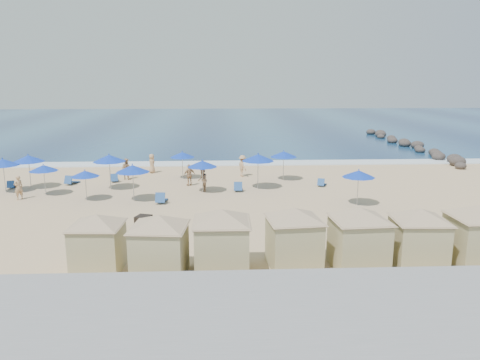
# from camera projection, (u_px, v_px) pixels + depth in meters

# --- Properties ---
(ground) EXTENTS (160.00, 160.00, 0.00)m
(ground) POSITION_uv_depth(u_px,v_px,m) (186.00, 210.00, 28.58)
(ground) COLOR tan
(ground) RESTS_ON ground
(ocean) EXTENTS (160.00, 80.00, 0.06)m
(ocean) POSITION_uv_depth(u_px,v_px,m) (207.00, 123.00, 82.24)
(ocean) COLOR navy
(ocean) RESTS_ON ground
(surf_line) EXTENTS (160.00, 2.50, 0.08)m
(surf_line) POSITION_uv_depth(u_px,v_px,m) (197.00, 164.00, 43.69)
(surf_line) COLOR white
(surf_line) RESTS_ON ground
(seawall) EXTENTS (160.00, 6.10, 1.22)m
(seawall) POSITION_uv_depth(u_px,v_px,m) (158.00, 304.00, 15.27)
(seawall) COLOR gray
(seawall) RESTS_ON ground
(rock_jetty) EXTENTS (2.56, 26.66, 0.96)m
(rock_jetty) POSITION_uv_depth(u_px,v_px,m) (409.00, 144.00, 53.90)
(rock_jetty) COLOR #2D2725
(rock_jetty) RESTS_ON ground
(trash_bin) EXTENTS (0.94, 0.94, 0.74)m
(trash_bin) POSITION_uv_depth(u_px,v_px,m) (144.00, 222.00, 24.80)
(trash_bin) COLOR black
(trash_bin) RESTS_ON ground
(cabana_0) EXTENTS (4.24, 4.24, 2.66)m
(cabana_0) POSITION_uv_depth(u_px,v_px,m) (97.00, 235.00, 19.29)
(cabana_0) COLOR tan
(cabana_0) RESTS_ON ground
(cabana_1) EXTENTS (4.47, 4.47, 2.82)m
(cabana_1) POSITION_uv_depth(u_px,v_px,m) (159.00, 238.00, 18.73)
(cabana_1) COLOR tan
(cabana_1) RESTS_ON ground
(cabana_2) EXTENTS (4.72, 4.72, 2.96)m
(cabana_2) POSITION_uv_depth(u_px,v_px,m) (222.00, 233.00, 19.08)
(cabana_2) COLOR tan
(cabana_2) RESTS_ON ground
(cabana_3) EXTENTS (4.51, 4.51, 2.84)m
(cabana_3) POSITION_uv_depth(u_px,v_px,m) (294.00, 230.00, 19.65)
(cabana_3) COLOR tan
(cabana_3) RESTS_ON ground
(cabana_4) EXTENTS (4.62, 4.62, 2.90)m
(cabana_4) POSITION_uv_depth(u_px,v_px,m) (359.00, 230.00, 19.50)
(cabana_4) COLOR tan
(cabana_4) RESTS_ON ground
(cabana_5) EXTENTS (4.46, 4.46, 2.80)m
(cabana_5) POSITION_uv_depth(u_px,v_px,m) (419.00, 230.00, 19.69)
(cabana_5) COLOR tan
(cabana_5) RESTS_ON ground
(cabana_6) EXTENTS (4.68, 4.68, 2.94)m
(cabana_6) POSITION_uv_depth(u_px,v_px,m) (479.00, 228.00, 19.78)
(cabana_6) COLOR tan
(cabana_6) RESTS_ON ground
(umbrella_0) EXTENTS (2.18, 2.18, 2.48)m
(umbrella_0) POSITION_uv_depth(u_px,v_px,m) (3.00, 162.00, 32.39)
(umbrella_0) COLOR #A5A8AD
(umbrella_0) RESTS_ON ground
(umbrella_1) EXTENTS (1.93, 1.93, 2.20)m
(umbrella_1) POSITION_uv_depth(u_px,v_px,m) (43.00, 168.00, 31.67)
(umbrella_1) COLOR #A5A8AD
(umbrella_1) RESTS_ON ground
(umbrella_2) EXTENTS (2.24, 2.24, 2.55)m
(umbrella_2) POSITION_uv_depth(u_px,v_px,m) (28.00, 159.00, 33.56)
(umbrella_2) COLOR #A5A8AD
(umbrella_2) RESTS_ON ground
(umbrella_3) EXTENTS (1.83, 1.83, 2.08)m
(umbrella_3) POSITION_uv_depth(u_px,v_px,m) (85.00, 174.00, 30.31)
(umbrella_3) COLOR #A5A8AD
(umbrella_3) RESTS_ON ground
(umbrella_4) EXTENTS (2.31, 2.31, 2.63)m
(umbrella_4) POSITION_uv_depth(u_px,v_px,m) (109.00, 158.00, 33.25)
(umbrella_4) COLOR #A5A8AD
(umbrella_4) RESTS_ON ground
(umbrella_5) EXTENTS (2.19, 2.19, 2.49)m
(umbrella_5) POSITION_uv_depth(u_px,v_px,m) (133.00, 169.00, 30.09)
(umbrella_5) COLOR #A5A8AD
(umbrella_5) RESTS_ON ground
(umbrella_6) EXTENTS (1.96, 1.96, 2.23)m
(umbrella_6) POSITION_uv_depth(u_px,v_px,m) (182.00, 155.00, 36.92)
(umbrella_6) COLOR #A5A8AD
(umbrella_6) RESTS_ON ground
(umbrella_7) EXTENTS (2.07, 2.07, 2.36)m
(umbrella_7) POSITION_uv_depth(u_px,v_px,m) (202.00, 164.00, 32.41)
(umbrella_7) COLOR #A5A8AD
(umbrella_7) RESTS_ON ground
(umbrella_8) EXTENTS (2.10, 2.10, 2.39)m
(umbrella_8) POSITION_uv_depth(u_px,v_px,m) (284.00, 154.00, 36.34)
(umbrella_8) COLOR #A5A8AD
(umbrella_8) RESTS_ON ground
(umbrella_9) EXTENTS (2.32, 2.32, 2.64)m
(umbrella_9) POSITION_uv_depth(u_px,v_px,m) (258.00, 158.00, 33.45)
(umbrella_9) COLOR #A5A8AD
(umbrella_9) RESTS_ON ground
(umbrella_10) EXTENTS (2.05, 2.05, 2.34)m
(umbrella_10) POSITION_uv_depth(u_px,v_px,m) (359.00, 174.00, 29.12)
(umbrella_10) COLOR #A5A8AD
(umbrella_10) RESTS_ON ground
(beach_chair_0) EXTENTS (0.65, 1.19, 0.62)m
(beach_chair_0) POSITION_uv_depth(u_px,v_px,m) (12.00, 185.00, 34.07)
(beach_chair_0) COLOR #285294
(beach_chair_0) RESTS_ON ground
(beach_chair_1) EXTENTS (0.94, 1.45, 0.74)m
(beach_chair_1) POSITION_uv_depth(u_px,v_px,m) (71.00, 181.00, 35.30)
(beach_chair_1) COLOR #285294
(beach_chair_1) RESTS_ON ground
(beach_chair_2) EXTENTS (0.78, 1.32, 0.68)m
(beach_chair_2) POSITION_uv_depth(u_px,v_px,m) (114.00, 179.00, 36.22)
(beach_chair_2) COLOR #285294
(beach_chair_2) RESTS_ON ground
(beach_chair_3) EXTENTS (0.69, 1.41, 0.76)m
(beach_chair_3) POSITION_uv_depth(u_px,v_px,m) (161.00, 199.00, 30.07)
(beach_chair_3) COLOR #285294
(beach_chair_3) RESTS_ON ground
(beach_chair_4) EXTENTS (0.65, 1.34, 0.73)m
(beach_chair_4) POSITION_uv_depth(u_px,v_px,m) (238.00, 187.00, 33.25)
(beach_chair_4) COLOR #285294
(beach_chair_4) RESTS_ON ground
(beach_chair_5) EXTENTS (0.94, 1.25, 0.63)m
(beach_chair_5) POSITION_uv_depth(u_px,v_px,m) (322.00, 183.00, 34.76)
(beach_chair_5) COLOR #285294
(beach_chair_5) RESTS_ON ground
(beachgoer_0) EXTENTS (0.68, 0.70, 1.62)m
(beachgoer_0) POSITION_uv_depth(u_px,v_px,m) (18.00, 188.00, 30.77)
(beachgoer_0) COLOR tan
(beachgoer_0) RESTS_ON ground
(beachgoer_1) EXTENTS (1.00, 0.91, 1.67)m
(beachgoer_1) POSITION_uv_depth(u_px,v_px,m) (126.00, 169.00, 36.99)
(beachgoer_1) COLOR tan
(beachgoer_1) RESTS_ON ground
(beachgoer_2) EXTENTS (1.02, 0.81, 1.61)m
(beachgoer_2) POSITION_uv_depth(u_px,v_px,m) (189.00, 175.00, 34.74)
(beachgoer_2) COLOR tan
(beachgoer_2) RESTS_ON ground
(beachgoer_3) EXTENTS (1.00, 1.28, 1.74)m
(beachgoer_3) POSITION_uv_depth(u_px,v_px,m) (243.00, 166.00, 38.03)
(beachgoer_3) COLOR tan
(beachgoer_3) RESTS_ON ground
(beachgoer_4) EXTENTS (0.70, 0.90, 1.62)m
(beachgoer_4) POSITION_uv_depth(u_px,v_px,m) (152.00, 163.00, 39.44)
(beachgoer_4) COLOR tan
(beachgoer_4) RESTS_ON ground
(beachgoer_5) EXTENTS (0.65, 0.83, 1.68)m
(beachgoer_5) POSITION_uv_depth(u_px,v_px,m) (203.00, 180.00, 32.96)
(beachgoer_5) COLOR tan
(beachgoer_5) RESTS_ON ground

